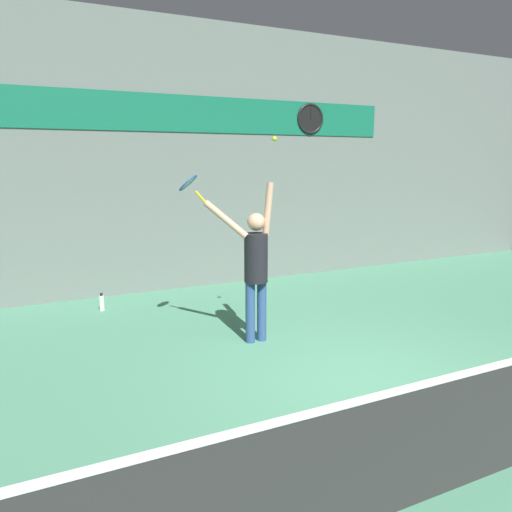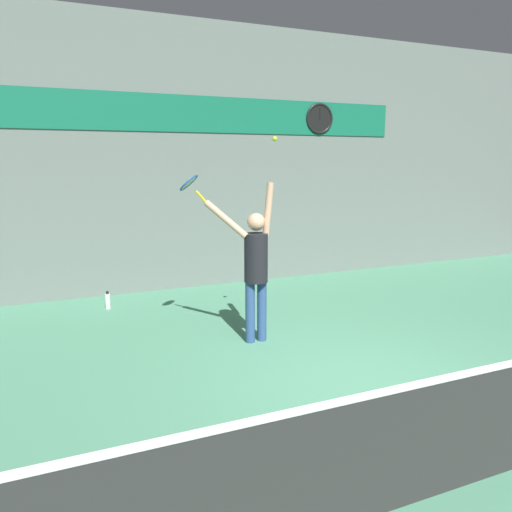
{
  "view_description": "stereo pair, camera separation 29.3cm",
  "coord_description": "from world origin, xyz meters",
  "px_view_note": "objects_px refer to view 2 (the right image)",
  "views": [
    {
      "loc": [
        -3.44,
        -3.89,
        2.45
      ],
      "look_at": [
        -0.56,
        1.99,
        1.2
      ],
      "focal_mm": 35.0,
      "sensor_mm": 36.0,
      "label": 1
    },
    {
      "loc": [
        -3.17,
        -4.01,
        2.45
      ],
      "look_at": [
        -0.56,
        1.99,
        1.2
      ],
      "focal_mm": 35.0,
      "sensor_mm": 36.0,
      "label": 2
    }
  ],
  "objects_px": {
    "tennis_racket": "(190,184)",
    "scoreboard_clock": "(320,119)",
    "water_bottle": "(108,301)",
    "tennis_player": "(255,263)",
    "tennis_ball": "(275,139)"
  },
  "relations": [
    {
      "from": "tennis_racket",
      "to": "scoreboard_clock",
      "type": "bearing_deg",
      "value": 37.6
    },
    {
      "from": "water_bottle",
      "to": "scoreboard_clock",
      "type": "bearing_deg",
      "value": 10.49
    },
    {
      "from": "tennis_player",
      "to": "scoreboard_clock",
      "type": "bearing_deg",
      "value": 48.54
    },
    {
      "from": "tennis_racket",
      "to": "water_bottle",
      "type": "height_order",
      "value": "tennis_racket"
    },
    {
      "from": "scoreboard_clock",
      "to": "tennis_ball",
      "type": "bearing_deg",
      "value": -128.43
    },
    {
      "from": "water_bottle",
      "to": "tennis_player",
      "type": "bearing_deg",
      "value": -55.19
    },
    {
      "from": "scoreboard_clock",
      "to": "tennis_player",
      "type": "relative_size",
      "value": 0.29
    },
    {
      "from": "scoreboard_clock",
      "to": "water_bottle",
      "type": "xyz_separation_m",
      "value": [
        -4.52,
        -0.84,
        -3.17
      ]
    },
    {
      "from": "tennis_player",
      "to": "water_bottle",
      "type": "relative_size",
      "value": 7.28
    },
    {
      "from": "tennis_ball",
      "to": "water_bottle",
      "type": "xyz_separation_m",
      "value": [
        -1.92,
        2.43,
        -2.59
      ]
    },
    {
      "from": "scoreboard_clock",
      "to": "water_bottle",
      "type": "bearing_deg",
      "value": -169.51
    },
    {
      "from": "tennis_player",
      "to": "water_bottle",
      "type": "distance_m",
      "value": 3.07
    },
    {
      "from": "tennis_player",
      "to": "tennis_racket",
      "type": "height_order",
      "value": "tennis_racket"
    },
    {
      "from": "tennis_racket",
      "to": "tennis_ball",
      "type": "bearing_deg",
      "value": -26.26
    },
    {
      "from": "tennis_ball",
      "to": "water_bottle",
      "type": "relative_size",
      "value": 0.22
    }
  ]
}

